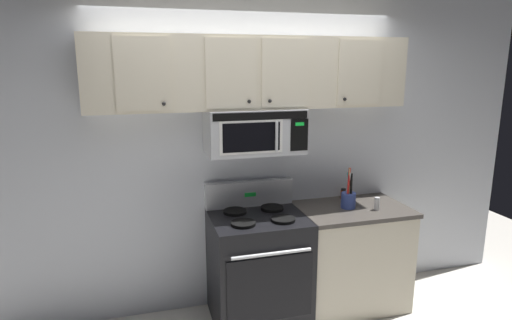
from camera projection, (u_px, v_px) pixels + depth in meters
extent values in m
cube|color=silver|center=(247.00, 153.00, 3.67)|extent=(5.20, 0.10, 2.70)
cube|color=black|center=(258.00, 269.00, 3.52)|extent=(0.76, 0.64, 0.90)
cube|color=black|center=(270.00, 289.00, 3.22)|extent=(0.67, 0.01, 0.52)
cylinder|color=#B7BABF|center=(272.00, 254.00, 3.13)|extent=(0.61, 0.03, 0.03)
cube|color=#B7BABF|center=(249.00, 193.00, 3.67)|extent=(0.76, 0.07, 0.22)
cube|color=#19D83F|center=(250.00, 195.00, 3.63)|extent=(0.10, 0.00, 0.04)
cylinder|color=black|center=(243.00, 223.00, 3.25)|extent=(0.19, 0.19, 0.02)
cylinder|color=black|center=(283.00, 219.00, 3.33)|extent=(0.19, 0.19, 0.02)
cylinder|color=black|center=(235.00, 211.00, 3.51)|extent=(0.19, 0.19, 0.02)
cylinder|color=black|center=(272.00, 208.00, 3.60)|extent=(0.19, 0.19, 0.02)
cube|color=#B7BABF|center=(254.00, 131.00, 3.39)|extent=(0.76, 0.39, 0.35)
cube|color=black|center=(261.00, 116.00, 3.18)|extent=(0.73, 0.01, 0.06)
cube|color=white|center=(252.00, 137.00, 3.19)|extent=(0.49, 0.01, 0.25)
cube|color=black|center=(252.00, 137.00, 3.19)|extent=(0.44, 0.01, 0.22)
cube|color=black|center=(299.00, 135.00, 3.29)|extent=(0.14, 0.01, 0.25)
cube|color=#19D83F|center=(300.00, 124.00, 3.27)|extent=(0.07, 0.00, 0.03)
cylinder|color=#B7BABF|center=(277.00, 137.00, 3.22)|extent=(0.02, 0.02, 0.23)
cube|color=beige|center=(253.00, 73.00, 3.32)|extent=(2.50, 0.33, 0.55)
cube|color=beige|center=(143.00, 74.00, 2.94)|extent=(0.38, 0.01, 0.51)
sphere|color=black|center=(164.00, 104.00, 3.01)|extent=(0.03, 0.03, 0.03)
cube|color=beige|center=(231.00, 73.00, 3.11)|extent=(0.38, 0.01, 0.51)
sphere|color=black|center=(249.00, 102.00, 3.17)|extent=(0.03, 0.03, 0.03)
cube|color=beige|center=(286.00, 73.00, 3.22)|extent=(0.38, 0.01, 0.51)
sphere|color=black|center=(270.00, 101.00, 3.22)|extent=(0.03, 0.03, 0.03)
cube|color=beige|center=(360.00, 73.00, 3.38)|extent=(0.38, 0.01, 0.51)
sphere|color=black|center=(345.00, 99.00, 3.38)|extent=(0.03, 0.03, 0.03)
cube|color=beige|center=(350.00, 258.00, 3.76)|extent=(0.90, 0.62, 0.86)
cube|color=#423D38|center=(353.00, 209.00, 3.66)|extent=(0.93, 0.65, 0.03)
cylinder|color=#384C9E|center=(348.00, 200.00, 3.63)|extent=(0.12, 0.12, 0.13)
cylinder|color=black|center=(351.00, 187.00, 3.59)|extent=(0.04, 0.06, 0.23)
cylinder|color=teal|center=(350.00, 187.00, 3.60)|extent=(0.03, 0.09, 0.24)
cylinder|color=#BCBCC1|center=(348.00, 187.00, 3.60)|extent=(0.05, 0.02, 0.23)
cylinder|color=#A87A47|center=(349.00, 184.00, 3.59)|extent=(0.02, 0.05, 0.27)
cylinder|color=red|center=(349.00, 184.00, 3.59)|extent=(0.05, 0.07, 0.28)
cylinder|color=white|center=(377.00, 205.00, 3.58)|extent=(0.05, 0.05, 0.09)
cylinder|color=#B7BABF|center=(377.00, 198.00, 3.57)|extent=(0.04, 0.04, 0.02)
cylinder|color=#C64C19|center=(343.00, 194.00, 3.87)|extent=(0.05, 0.05, 0.08)
cylinder|color=black|center=(344.00, 189.00, 3.86)|extent=(0.05, 0.05, 0.02)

